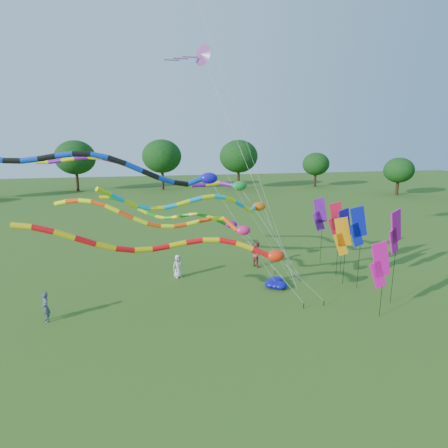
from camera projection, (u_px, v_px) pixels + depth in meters
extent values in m
plane|color=#2A5215|center=(281.00, 330.00, 18.04)|extent=(160.00, 160.00, 0.00)
cylinder|color=#382314|center=(399.00, 186.00, 63.53)|extent=(0.50, 0.50, 2.39)
ellipsoid|color=#0E350E|center=(401.00, 168.00, 62.84)|extent=(5.04, 5.04, 4.28)
cylinder|color=#382314|center=(315.00, 181.00, 68.64)|extent=(0.50, 0.50, 2.97)
ellipsoid|color=#0E350E|center=(316.00, 160.00, 67.78)|extent=(6.27, 6.27, 5.33)
cylinder|color=#382314|center=(238.00, 180.00, 68.55)|extent=(0.50, 0.50, 3.39)
ellipsoid|color=#0E350E|center=(239.00, 155.00, 67.56)|extent=(7.15, 7.15, 6.08)
cylinder|color=#382314|center=(163.00, 180.00, 67.44)|extent=(0.50, 0.50, 3.38)
ellipsoid|color=#0E350E|center=(162.00, 156.00, 66.46)|extent=(7.15, 7.15, 6.07)
cylinder|color=#382314|center=(77.00, 181.00, 66.23)|extent=(0.50, 0.50, 3.56)
ellipsoid|color=#0E350E|center=(74.00, 154.00, 65.19)|extent=(7.51, 7.51, 6.38)
cylinder|color=black|center=(324.00, 303.00, 20.67)|extent=(0.05, 0.05, 0.30)
cylinder|color=silver|center=(301.00, 279.00, 20.07)|extent=(0.02, 0.02, 4.00)
ellipsoid|color=#FF2E0D|center=(276.00, 256.00, 19.49)|extent=(0.97, 0.62, 0.62)
cylinder|color=red|center=(261.00, 252.00, 19.40)|extent=(0.28, 0.28, 0.96)
cylinder|color=#E0BE0B|center=(244.00, 246.00, 19.34)|extent=(0.28, 0.28, 0.92)
cylinder|color=red|center=(228.00, 241.00, 19.27)|extent=(0.28, 0.28, 0.88)
cylinder|color=#E0BE0B|center=(211.00, 240.00, 19.18)|extent=(0.28, 0.28, 0.85)
cylinder|color=red|center=(194.00, 241.00, 19.06)|extent=(0.28, 0.28, 0.86)
cylinder|color=#E0BE0B|center=(178.00, 244.00, 18.88)|extent=(0.28, 0.28, 0.86)
cylinder|color=red|center=(161.00, 248.00, 18.65)|extent=(0.28, 0.28, 0.87)
cylinder|color=#E0BE0B|center=(143.00, 250.00, 18.34)|extent=(0.28, 0.28, 0.87)
cylinder|color=red|center=(125.00, 249.00, 17.98)|extent=(0.28, 0.28, 0.90)
cylinder|color=#E0BE0B|center=(106.00, 246.00, 17.58)|extent=(0.28, 0.28, 0.93)
cylinder|color=red|center=(86.00, 241.00, 17.18)|extent=(0.28, 0.28, 0.95)
cylinder|color=#E0BE0B|center=(65.00, 235.00, 16.82)|extent=(0.28, 0.28, 0.93)
cylinder|color=red|center=(43.00, 229.00, 16.52)|extent=(0.28, 0.28, 0.89)
cylinder|color=#E0BE0B|center=(22.00, 226.00, 16.31)|extent=(0.28, 0.28, 0.86)
cylinder|color=black|center=(304.00, 306.00, 20.33)|extent=(0.05, 0.05, 0.30)
cylinder|color=silver|center=(274.00, 268.00, 19.86)|extent=(0.02, 0.02, 5.28)
ellipsoid|color=#F91B70|center=(243.00, 230.00, 19.41)|extent=(0.77, 0.49, 0.49)
cylinder|color=#FF430D|center=(230.00, 224.00, 19.61)|extent=(0.22, 0.22, 1.00)
cylinder|color=#F4FF0D|center=(218.00, 218.00, 19.82)|extent=(0.22, 0.22, 0.66)
cylinder|color=#FF430D|center=(205.00, 220.00, 19.84)|extent=(0.22, 0.22, 0.67)
cylinder|color=#F4FF0D|center=(193.00, 223.00, 19.80)|extent=(0.22, 0.22, 0.68)
cylinder|color=#FF430D|center=(180.00, 225.00, 19.69)|extent=(0.22, 0.22, 0.68)
cylinder|color=#F4FF0D|center=(167.00, 226.00, 19.53)|extent=(0.22, 0.22, 0.69)
cylinder|color=#FF430D|center=(154.00, 225.00, 19.32)|extent=(0.22, 0.22, 0.72)
cylinder|color=#F4FF0D|center=(140.00, 221.00, 19.08)|extent=(0.22, 0.22, 0.75)
cylinder|color=#FF430D|center=(126.00, 215.00, 18.86)|extent=(0.22, 0.22, 0.76)
cylinder|color=#F4FF0D|center=(112.00, 209.00, 18.68)|extent=(0.22, 0.22, 0.74)
cylinder|color=#FF430D|center=(98.00, 204.00, 18.59)|extent=(0.22, 0.22, 0.69)
cylinder|color=#F4FF0D|center=(85.00, 201.00, 18.59)|extent=(0.22, 0.22, 0.66)
cylinder|color=#FF430D|center=(73.00, 201.00, 18.68)|extent=(0.22, 0.22, 0.67)
cylinder|color=#F4FF0D|center=(61.00, 203.00, 18.85)|extent=(0.22, 0.22, 0.70)
cylinder|color=black|center=(300.00, 279.00, 24.18)|extent=(0.05, 0.05, 0.30)
cylinder|color=silver|center=(271.00, 233.00, 23.48)|extent=(0.02, 0.02, 7.14)
ellipsoid|color=#18852B|center=(239.00, 186.00, 22.82)|extent=(0.91, 0.59, 0.59)
cylinder|color=#650D92|center=(227.00, 184.00, 23.02)|extent=(0.27, 0.27, 0.98)
cylinder|color=#E1BD0B|center=(213.00, 184.00, 23.18)|extent=(0.27, 0.27, 0.87)
cylinder|color=#650D92|center=(199.00, 185.00, 23.03)|extent=(0.27, 0.27, 0.88)
cylinder|color=#E1BD0B|center=(185.00, 185.00, 22.84)|extent=(0.27, 0.27, 0.89)
cylinder|color=#650D92|center=(170.00, 182.00, 22.60)|extent=(0.27, 0.27, 0.92)
cylinder|color=#E1BD0B|center=(155.00, 177.00, 22.36)|extent=(0.27, 0.27, 0.95)
cylinder|color=#650D92|center=(140.00, 171.00, 22.15)|extent=(0.27, 0.27, 0.95)
cylinder|color=#E1BD0B|center=(125.00, 164.00, 21.99)|extent=(0.27, 0.27, 0.92)
cylinder|color=#650D92|center=(110.00, 160.00, 21.92)|extent=(0.27, 0.27, 0.88)
cylinder|color=#E1BD0B|center=(96.00, 158.00, 21.95)|extent=(0.27, 0.27, 0.86)
cylinder|color=#650D92|center=(82.00, 158.00, 22.06)|extent=(0.27, 0.27, 0.87)
cylinder|color=#E1BD0B|center=(68.00, 159.00, 22.25)|extent=(0.27, 0.27, 0.89)
cylinder|color=#650D92|center=(56.00, 161.00, 22.46)|extent=(0.27, 0.27, 0.89)
cylinder|color=#E1BD0B|center=(43.00, 162.00, 22.65)|extent=(0.27, 0.27, 0.88)
cylinder|color=black|center=(277.00, 287.00, 22.98)|extent=(0.05, 0.05, 0.30)
cylinder|color=silver|center=(245.00, 235.00, 21.67)|extent=(0.02, 0.02, 7.87)
ellipsoid|color=#160DC2|center=(209.00, 178.00, 20.38)|extent=(0.97, 0.62, 0.62)
cylinder|color=#0C33C0|center=(195.00, 181.00, 20.24)|extent=(0.28, 0.28, 0.86)
cylinder|color=black|center=(181.00, 183.00, 19.98)|extent=(0.28, 0.28, 0.84)
cylinder|color=#0C33C0|center=(166.00, 180.00, 19.55)|extent=(0.28, 0.28, 0.87)
cylinder|color=black|center=(150.00, 174.00, 19.12)|extent=(0.28, 0.28, 0.90)
cylinder|color=#0C33C0|center=(134.00, 167.00, 18.73)|extent=(0.28, 0.28, 0.89)
cylinder|color=black|center=(117.00, 161.00, 18.41)|extent=(0.28, 0.28, 0.86)
cylinder|color=#0C33C0|center=(99.00, 156.00, 18.17)|extent=(0.28, 0.28, 0.82)
cylinder|color=black|center=(82.00, 154.00, 18.03)|extent=(0.28, 0.28, 0.81)
cylinder|color=#0C33C0|center=(64.00, 155.00, 17.97)|extent=(0.28, 0.28, 0.83)
cylinder|color=black|center=(47.00, 157.00, 17.96)|extent=(0.28, 0.28, 0.84)
cylinder|color=#0C33C0|center=(30.00, 160.00, 17.96)|extent=(0.28, 0.28, 0.83)
cylinder|color=black|center=(12.00, 161.00, 17.93)|extent=(0.28, 0.28, 0.82)
cylinder|color=black|center=(299.00, 277.00, 24.53)|extent=(0.05, 0.05, 0.30)
cylinder|color=silver|center=(280.00, 243.00, 22.89)|extent=(0.02, 0.02, 6.16)
ellipsoid|color=#DD5A0D|center=(259.00, 206.00, 21.28)|extent=(0.78, 0.50, 0.50)
cylinder|color=#0CAED5|center=(252.00, 209.00, 20.76)|extent=(0.23, 0.23, 0.74)
cylinder|color=#E2ED0C|center=(247.00, 209.00, 20.17)|extent=(0.23, 0.23, 0.72)
cylinder|color=#0CAED5|center=(239.00, 204.00, 19.68)|extent=(0.23, 0.23, 0.71)
cylinder|color=#E2ED0C|center=(230.00, 199.00, 19.25)|extent=(0.23, 0.23, 0.67)
cylinder|color=#0CAED5|center=(219.00, 197.00, 18.89)|extent=(0.23, 0.23, 0.63)
cylinder|color=#E2ED0C|center=(208.00, 197.00, 18.62)|extent=(0.23, 0.23, 0.64)
cylinder|color=#0CAED5|center=(196.00, 200.00, 18.41)|extent=(0.23, 0.23, 0.66)
cylinder|color=#E2ED0C|center=(183.00, 203.00, 18.24)|extent=(0.23, 0.23, 0.67)
cylinder|color=#0CAED5|center=(170.00, 207.00, 18.06)|extent=(0.23, 0.23, 0.65)
cylinder|color=#E2ED0C|center=(157.00, 208.00, 17.83)|extent=(0.23, 0.23, 0.63)
cylinder|color=#0CAED5|center=(144.00, 207.00, 17.55)|extent=(0.23, 0.23, 0.65)
cylinder|color=#E2ED0C|center=(130.00, 203.00, 17.18)|extent=(0.23, 0.23, 0.68)
cylinder|color=#0CAED5|center=(117.00, 198.00, 16.74)|extent=(0.23, 0.23, 0.71)
cylinder|color=#E2ED0C|center=(104.00, 192.00, 16.25)|extent=(0.23, 0.23, 0.70)
cylinder|color=black|center=(275.00, 272.00, 25.49)|extent=(0.05, 0.05, 0.30)
cylinder|color=silver|center=(253.00, 248.00, 25.24)|extent=(0.02, 0.02, 4.34)
ellipsoid|color=#970D91|center=(231.00, 224.00, 25.01)|extent=(0.80, 0.51, 0.51)
cylinder|color=#1AA015|center=(221.00, 222.00, 24.75)|extent=(0.23, 0.23, 0.93)
cylinder|color=#E7F40C|center=(211.00, 218.00, 24.49)|extent=(0.23, 0.23, 0.66)
cylinder|color=#1AA015|center=(202.00, 215.00, 24.60)|extent=(0.23, 0.23, 0.63)
cylinder|color=#E7F40C|center=(193.00, 214.00, 24.79)|extent=(0.23, 0.23, 0.64)
cylinder|color=#1AA015|center=(185.00, 215.00, 25.04)|extent=(0.23, 0.23, 0.66)
cylinder|color=#E7F40C|center=(176.00, 217.00, 25.31)|extent=(0.23, 0.23, 0.66)
cylinder|color=#1AA015|center=(168.00, 218.00, 25.56)|extent=(0.23, 0.23, 0.64)
cylinder|color=#E7F40C|center=(160.00, 217.00, 25.75)|extent=(0.23, 0.23, 0.63)
cylinder|color=#1AA015|center=(151.00, 215.00, 25.86)|extent=(0.23, 0.23, 0.65)
cylinder|color=#E7F40C|center=(143.00, 211.00, 25.87)|extent=(0.23, 0.23, 0.69)
cylinder|color=#1AA015|center=(133.00, 206.00, 25.81)|extent=(0.23, 0.23, 0.71)
cylinder|color=#E7F40C|center=(124.00, 202.00, 25.68)|extent=(0.23, 0.23, 0.70)
cylinder|color=#1AA015|center=(114.00, 198.00, 25.52)|extent=(0.23, 0.23, 0.67)
cylinder|color=#E7F40C|center=(104.00, 197.00, 25.37)|extent=(0.23, 0.23, 0.65)
cylinder|color=black|center=(297.00, 291.00, 22.33)|extent=(0.04, 0.04, 0.30)
cylinder|color=silver|center=(239.00, 122.00, 19.88)|extent=(0.01, 0.01, 20.49)
cylinder|color=black|center=(297.00, 291.00, 22.33)|extent=(0.04, 0.04, 0.30)
cylinder|color=silver|center=(195.00, 124.00, 17.85)|extent=(0.01, 0.01, 22.53)
cylinder|color=black|center=(297.00, 291.00, 22.33)|extent=(0.04, 0.04, 0.30)
cylinder|color=silver|center=(249.00, 172.00, 22.27)|extent=(0.01, 0.01, 15.07)
cone|color=purple|center=(202.00, 55.00, 22.25)|extent=(1.67, 1.69, 1.40)
cube|color=purple|center=(190.00, 57.00, 22.14)|extent=(0.90, 0.12, 0.04)
cube|color=purple|center=(181.00, 58.00, 22.05)|extent=(0.90, 0.12, 0.04)
cube|color=purple|center=(172.00, 60.00, 21.96)|extent=(0.90, 0.12, 0.04)
cylinder|color=black|center=(322.00, 233.00, 27.28)|extent=(0.02, 0.02, 4.59)
cube|color=purple|center=(320.00, 210.00, 26.87)|extent=(1.16, 0.16, 1.93)
cube|color=purple|center=(319.00, 221.00, 27.04)|extent=(1.01, 0.15, 1.51)
cylinder|color=black|center=(338.00, 242.00, 24.79)|extent=(0.02, 0.02, 4.71)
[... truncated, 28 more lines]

